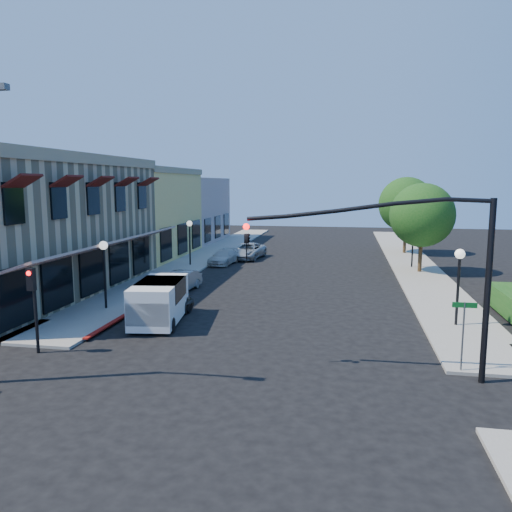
% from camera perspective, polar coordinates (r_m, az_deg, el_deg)
% --- Properties ---
extents(ground, '(120.00, 120.00, 0.00)m').
position_cam_1_polar(ground, '(16.80, -2.69, -14.28)').
color(ground, black).
rests_on(ground, ground).
extents(sidewalk_left, '(3.50, 50.00, 0.12)m').
position_cam_1_polar(sidewalk_left, '(44.32, -5.86, -0.01)').
color(sidewalk_left, gray).
rests_on(sidewalk_left, ground).
extents(sidewalk_right, '(3.50, 50.00, 0.12)m').
position_cam_1_polar(sidewalk_right, '(42.90, 17.21, -0.62)').
color(sidewalk_right, gray).
rests_on(sidewalk_right, ground).
extents(curb_red_strip, '(0.25, 10.00, 0.06)m').
position_cam_1_polar(curb_red_strip, '(26.15, -13.60, -6.20)').
color(curb_red_strip, maroon).
rests_on(curb_red_strip, ground).
extents(corner_brick_building, '(11.77, 18.20, 8.10)m').
position_cam_1_polar(corner_brick_building, '(32.36, -25.65, 3.17)').
color(corner_brick_building, tan).
rests_on(corner_brick_building, ground).
extents(yellow_stucco_building, '(10.00, 12.00, 7.60)m').
position_cam_1_polar(yellow_stucco_building, '(45.37, -14.53, 4.71)').
color(yellow_stucco_building, '#E2C465').
rests_on(yellow_stucco_building, ground).
extents(pink_stucco_building, '(10.00, 12.00, 7.00)m').
position_cam_1_polar(pink_stucco_building, '(56.48, -9.40, 5.22)').
color(pink_stucco_building, tan).
rests_on(pink_stucco_building, ground).
extents(street_tree_a, '(4.56, 4.56, 6.48)m').
position_cam_1_polar(street_tree_a, '(37.54, 18.45, 4.45)').
color(street_tree_a, '#302213').
rests_on(street_tree_a, ground).
extents(street_tree_b, '(4.94, 4.94, 7.02)m').
position_cam_1_polar(street_tree_b, '(47.43, 16.80, 5.67)').
color(street_tree_b, '#302213').
rests_on(street_tree_b, ground).
extents(signal_mast_arm, '(8.01, 0.39, 6.00)m').
position_cam_1_polar(signal_mast_arm, '(16.92, 18.14, -0.12)').
color(signal_mast_arm, black).
rests_on(signal_mast_arm, ground).
extents(secondary_signal, '(0.28, 0.42, 3.32)m').
position_cam_1_polar(secondary_signal, '(20.56, -24.12, -4.02)').
color(secondary_signal, black).
rests_on(secondary_signal, ground).
extents(street_name_sign, '(0.80, 0.06, 2.50)m').
position_cam_1_polar(street_name_sign, '(18.37, 22.62, -7.32)').
color(street_name_sign, '#595B5E').
rests_on(street_name_sign, ground).
extents(lamppost_left_near, '(0.44, 0.44, 3.57)m').
position_cam_1_polar(lamppost_left_near, '(26.31, -16.99, -0.16)').
color(lamppost_left_near, black).
rests_on(lamppost_left_near, ground).
extents(lamppost_left_far, '(0.44, 0.44, 3.57)m').
position_cam_1_polar(lamppost_left_far, '(39.18, -7.60, 2.81)').
color(lamppost_left_far, black).
rests_on(lamppost_left_far, ground).
extents(lamppost_right_near, '(0.44, 0.44, 3.57)m').
position_cam_1_polar(lamppost_right_near, '(23.92, 22.20, -1.24)').
color(lamppost_right_near, black).
rests_on(lamppost_right_near, ground).
extents(lamppost_right_far, '(0.44, 0.44, 3.57)m').
position_cam_1_polar(lamppost_right_far, '(39.59, 17.53, 2.55)').
color(lamppost_right_far, black).
rests_on(lamppost_right_far, ground).
extents(white_van, '(2.49, 4.63, 1.96)m').
position_cam_1_polar(white_van, '(23.58, -11.02, -4.87)').
color(white_van, white).
rests_on(white_van, ground).
extents(parked_car_a, '(1.66, 3.28, 1.07)m').
position_cam_1_polar(parked_car_a, '(24.74, -9.70, -5.63)').
color(parked_car_a, black).
rests_on(parked_car_a, ground).
extents(parked_car_b, '(1.70, 3.79, 1.21)m').
position_cam_1_polar(parked_car_b, '(30.31, -8.60, -2.90)').
color(parked_car_b, '#929597').
rests_on(parked_car_b, ground).
extents(parked_car_c, '(2.08, 4.09, 1.14)m').
position_cam_1_polar(parked_car_c, '(40.07, -3.72, -0.13)').
color(parked_car_c, '#BBBBB9').
rests_on(parked_car_c, ground).
extents(parked_car_d, '(2.76, 5.05, 1.34)m').
position_cam_1_polar(parked_car_d, '(42.92, -0.94, 0.58)').
color(parked_car_d, '#A3A6A8').
rests_on(parked_car_d, ground).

